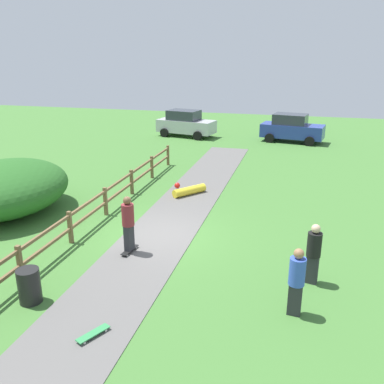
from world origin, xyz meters
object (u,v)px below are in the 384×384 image
at_px(trash_bin, 29,286).
at_px(bystander_black, 314,251).
at_px(bush_large, 6,188).
at_px(parked_car_silver, 186,123).
at_px(parked_car_blue, 292,128).
at_px(skater_fallen, 188,190).
at_px(bystander_blue, 297,279).
at_px(skateboard_loose, 93,333).
at_px(skater_riding, 128,222).

distance_m(trash_bin, bystander_black, 7.36).
height_order(bush_large, parked_car_silver, bush_large).
relative_size(bush_large, parked_car_blue, 1.19).
bearing_deg(bystander_black, trash_bin, -157.94).
relative_size(skater_fallen, bystander_blue, 0.86).
height_order(skateboard_loose, parked_car_silver, parked_car_silver).
bearing_deg(skateboard_loose, bystander_blue, 25.37).
height_order(trash_bin, skater_riding, skater_riding).
distance_m(skater_riding, bystander_black, 5.49).
distance_m(bush_large, bystander_blue, 11.70).
bearing_deg(parked_car_blue, parked_car_silver, 179.99).
bearing_deg(skateboard_loose, parked_car_silver, 100.64).
xyz_separation_m(bush_large, bystander_blue, (11.00, -3.99, -0.05)).
height_order(skater_fallen, bystander_blue, bystander_blue).
distance_m(bush_large, parked_car_blue, 19.47).
xyz_separation_m(trash_bin, skater_fallen, (1.63, 9.02, -0.25)).
bearing_deg(skater_riding, trash_bin, -112.94).
distance_m(bystander_blue, parked_car_silver, 22.29).
distance_m(trash_bin, skater_fallen, 9.17).
bearing_deg(bystander_black, skater_riding, 175.87).
xyz_separation_m(trash_bin, skater_riding, (1.33, 3.15, 0.60)).
bearing_deg(parked_car_blue, skater_fallen, -107.03).
bearing_deg(bystander_blue, bystander_black, 75.91).
relative_size(skater_fallen, parked_car_silver, 0.34).
distance_m(skater_riding, bystander_blue, 5.45).
height_order(parked_car_silver, parked_car_blue, same).
height_order(trash_bin, skater_fallen, trash_bin).
height_order(skater_riding, parked_car_silver, parked_car_silver).
xyz_separation_m(bush_large, skater_fallen, (6.23, 3.87, -0.80)).
bearing_deg(skater_riding, parked_car_silver, 100.41).
relative_size(skater_riding, bystander_black, 1.07).
distance_m(bush_large, parked_car_silver, 16.81).
distance_m(trash_bin, parked_car_silver, 21.88).
relative_size(bush_large, skateboard_loose, 6.57).
distance_m(bystander_black, parked_car_silver, 21.00).
bearing_deg(bystander_blue, skateboard_loose, -154.63).
height_order(skateboard_loose, bystander_black, bystander_black).
bearing_deg(skater_riding, bush_large, 161.37).
relative_size(skater_fallen, parked_car_blue, 0.34).
distance_m(skateboard_loose, parked_car_blue, 22.89).
xyz_separation_m(skateboard_loose, bystander_blue, (4.24, 2.01, 0.86)).
height_order(bush_large, bystander_blue, bush_large).
relative_size(skater_riding, skater_fallen, 1.23).
xyz_separation_m(skateboard_loose, parked_car_blue, (3.37, 22.62, 0.87)).
distance_m(bystander_blue, parked_car_blue, 20.63).
bearing_deg(parked_car_silver, skateboard_loose, -79.36).
bearing_deg(parked_car_blue, bystander_black, -86.18).
xyz_separation_m(skater_riding, parked_car_blue, (4.20, 18.62, -0.09)).
height_order(skater_riding, parked_car_blue, parked_car_blue).
relative_size(bystander_black, bystander_blue, 0.99).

